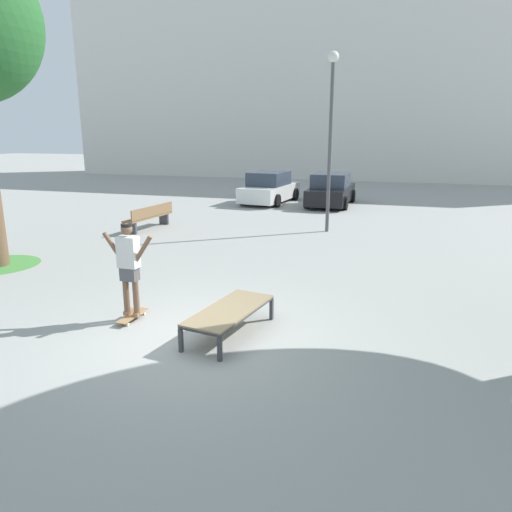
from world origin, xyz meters
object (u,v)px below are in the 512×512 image
at_px(skateboard, 133,316).
at_px(skate_box, 230,311).
at_px(skater, 129,263).
at_px(light_post, 331,117).
at_px(car_white, 270,188).
at_px(car_black, 331,191).
at_px(park_bench, 150,216).

bearing_deg(skateboard, skate_box, -2.59).
relative_size(skater, light_post, 0.29).
xyz_separation_m(skate_box, light_post, (0.20, 9.20, 3.41)).
xyz_separation_m(car_white, car_black, (2.98, 0.02, 0.00)).
bearing_deg(car_white, skate_box, -76.91).
bearing_deg(light_post, skate_box, -91.26).
relative_size(park_bench, light_post, 0.42).
height_order(park_bench, light_post, light_post).
relative_size(skater, park_bench, 0.70).
height_order(skate_box, skater, skater).
distance_m(skater, car_white, 15.40).
distance_m(car_white, car_black, 2.98).
height_order(skateboard, skater, skater).
xyz_separation_m(skate_box, skater, (-1.92, 0.09, 0.66)).
relative_size(skater, car_black, 0.40).
relative_size(skateboard, light_post, 0.14).
distance_m(car_white, light_post, 7.90).
distance_m(skate_box, light_post, 9.81).
bearing_deg(park_bench, car_white, 73.31).
bearing_deg(skateboard, car_black, 85.09).
relative_size(skateboard, skater, 0.47).
xyz_separation_m(skateboard, light_post, (2.12, 9.11, 3.75)).
bearing_deg(park_bench, light_post, 13.27).
xyz_separation_m(skater, light_post, (2.12, 9.11, 2.75)).
bearing_deg(light_post, skater, -103.11).
height_order(skateboard, car_white, car_white).
bearing_deg(skateboard, car_white, 96.18).
relative_size(skate_box, skateboard, 2.49).
height_order(skateboard, park_bench, park_bench).
relative_size(skate_box, car_white, 0.46).
bearing_deg(park_bench, skateboard, -62.81).
height_order(skate_box, park_bench, park_bench).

